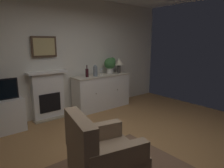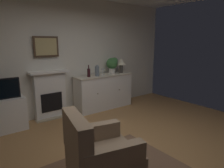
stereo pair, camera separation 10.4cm
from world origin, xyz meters
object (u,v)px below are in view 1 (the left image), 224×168
at_px(fireplace_unit, 48,95).
at_px(vase_decorative, 95,71).
at_px(table_lamp, 119,63).
at_px(tv_cabinet, 3,116).
at_px(sideboard_cabinet, 102,92).
at_px(potted_plant_small, 110,64).
at_px(tv_set, 0,90).
at_px(wine_bottle, 87,73).
at_px(wine_glass_center, 102,70).
at_px(armchair, 102,155).
at_px(framed_picture, 44,47).
at_px(wine_glass_left, 100,71).

height_order(fireplace_unit, vase_decorative, vase_decorative).
relative_size(table_lamp, tv_cabinet, 0.53).
distance_m(sideboard_cabinet, potted_plant_small, 0.77).
bearing_deg(tv_set, wine_bottle, -0.87).
xyz_separation_m(fireplace_unit, vase_decorative, (1.14, -0.23, 0.49)).
distance_m(fireplace_unit, potted_plant_small, 1.80).
distance_m(wine_bottle, wine_glass_center, 0.50).
bearing_deg(fireplace_unit, wine_glass_center, -5.84).
bearing_deg(armchair, table_lamp, 45.53).
relative_size(tv_cabinet, tv_set, 1.21).
height_order(table_lamp, wine_bottle, table_lamp).
bearing_deg(tv_cabinet, tv_set, -90.00).
xyz_separation_m(framed_picture, tv_set, (-0.98, -0.23, -0.77)).
relative_size(wine_bottle, vase_decorative, 1.03).
xyz_separation_m(framed_picture, armchair, (-0.34, -2.56, -1.24)).
height_order(table_lamp, tv_cabinet, table_lamp).
bearing_deg(fireplace_unit, wine_bottle, -13.24).
bearing_deg(table_lamp, wine_glass_center, 176.56).
bearing_deg(tv_cabinet, wine_glass_left, -1.81).
distance_m(tv_set, potted_plant_small, 2.68).
bearing_deg(wine_glass_left, table_lamp, 4.88).
xyz_separation_m(wine_glass_center, tv_set, (-2.38, -0.04, -0.16)).
bearing_deg(fireplace_unit, potted_plant_small, -4.46).
xyz_separation_m(wine_glass_left, tv_set, (-2.27, 0.05, -0.16)).
xyz_separation_m(framed_picture, wine_bottle, (0.91, -0.26, -0.63)).
bearing_deg(tv_cabinet, fireplace_unit, 9.45).
bearing_deg(fireplace_unit, armchair, -97.62).
xyz_separation_m(table_lamp, wine_bottle, (-1.05, -0.04, -0.17)).
distance_m(table_lamp, wine_bottle, 1.07).
xyz_separation_m(sideboard_cabinet, vase_decorative, (-0.23, -0.05, 0.59)).
bearing_deg(table_lamp, framed_picture, 173.53).
bearing_deg(wine_glass_center, sideboard_cabinet, -134.30).
xyz_separation_m(tv_cabinet, tv_set, (-0.00, -0.02, 0.53)).
distance_m(framed_picture, sideboard_cabinet, 1.82).
height_order(wine_glass_center, tv_set, wine_glass_center).
xyz_separation_m(fireplace_unit, sideboard_cabinet, (1.37, -0.18, -0.10)).
relative_size(wine_glass_center, armchair, 0.17).
bearing_deg(table_lamp, armchair, -134.47).
relative_size(framed_picture, armchair, 0.58).
relative_size(vase_decorative, tv_cabinet, 0.37).
distance_m(tv_cabinet, armchair, 2.44).
distance_m(sideboard_cabinet, wine_glass_center, 0.57).
distance_m(wine_glass_left, tv_cabinet, 2.37).
xyz_separation_m(wine_bottle, wine_glass_center, (0.50, 0.07, 0.01)).
height_order(sideboard_cabinet, wine_bottle, wine_bottle).
relative_size(wine_bottle, potted_plant_small, 0.67).
bearing_deg(table_lamp, wine_bottle, -178.00).
bearing_deg(wine_bottle, fireplace_unit, 166.76).
xyz_separation_m(wine_bottle, potted_plant_small, (0.78, 0.08, 0.15)).
distance_m(table_lamp, potted_plant_small, 0.27).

